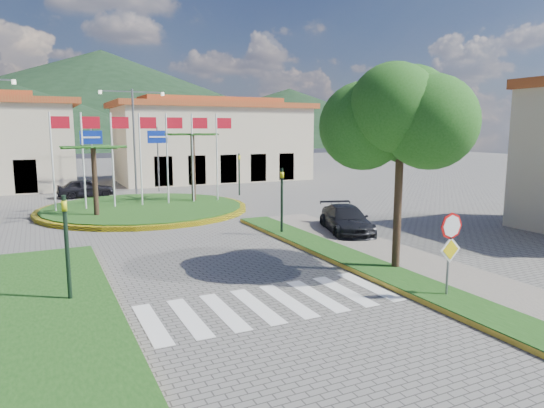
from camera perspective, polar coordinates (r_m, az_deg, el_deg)
name	(u,v)px	position (r m, az deg, el deg)	size (l,w,h in m)	color
ground	(348,363)	(11.22, 8.93, -17.97)	(160.00, 160.00, 0.00)	#64625F
sidewalk_right	(473,292)	(16.36, 22.53, -9.53)	(4.00, 28.00, 0.15)	gray
verge_right	(444,297)	(15.51, 19.53, -10.30)	(1.60, 28.00, 0.18)	#194012
median_left	(20,314)	(15.03, -27.54, -11.44)	(5.00, 14.00, 0.18)	#194012
crosswalk	(269,304)	(14.40, -0.37, -11.63)	(8.00, 3.00, 0.01)	silver
roundabout_island	(144,208)	(31.11, -14.80, -0.45)	(12.70, 12.70, 6.00)	yellow
stop_sign	(450,241)	(15.10, 20.23, -4.15)	(0.80, 0.11, 2.65)	slate
deciduous_tree	(401,125)	(17.36, 14.94, 8.99)	(3.60, 3.60, 6.80)	black
traffic_light_left	(66,239)	(15.01, -23.03, -3.80)	(0.15, 0.18, 3.20)	black
traffic_light_right	(282,195)	(22.87, 1.16, 1.05)	(0.15, 0.18, 3.20)	black
traffic_light_far	(239,170)	(36.99, -3.89, 4.02)	(0.18, 0.15, 3.20)	black
direction_sign_west	(92,149)	(39.36, -20.44, 6.09)	(1.60, 0.14, 5.20)	slate
direction_sign_east	(158,148)	(40.15, -13.29, 6.46)	(1.60, 0.14, 5.20)	slate
street_lamp_centre	(134,136)	(38.78, -15.93, 7.71)	(4.80, 0.16, 8.00)	slate
building_right	(212,140)	(48.82, -7.05, 7.45)	(19.08, 9.54, 8.05)	beige
hill_far_mid	(103,98)	(169.75, -19.22, 11.73)	(180.00, 180.00, 30.00)	black
hill_far_east	(289,117)	(162.05, 2.04, 10.25)	(120.00, 120.00, 18.00)	black
hill_near_back	(15,117)	(138.27, -28.00, 9.06)	(110.00, 110.00, 16.00)	black
car_dark_a	(86,188)	(38.55, -21.06, 1.76)	(1.61, 4.01, 1.36)	black
car_dark_b	(222,176)	(46.32, -5.88, 3.30)	(1.27, 3.65, 1.20)	black
car_side_right	(346,220)	(23.75, 8.72, -1.87)	(1.88, 4.62, 1.34)	black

